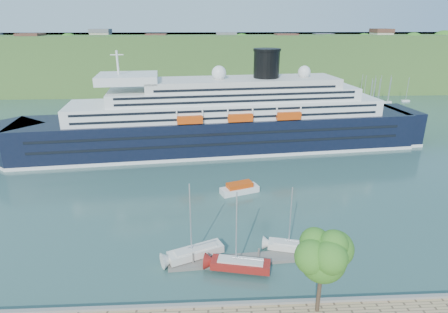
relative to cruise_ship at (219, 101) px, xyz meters
The scene contains 10 objects.
ground 56.23m from the cruise_ship, 93.56° to the right, with size 400.00×400.00×0.00m, color #2C4E48.
far_hillside 90.23m from the cruise_ship, 92.17° to the left, with size 400.00×50.00×24.00m, color #305120.
quay_coping 56.20m from the cruise_ship, 93.55° to the right, with size 220.00×0.50×0.30m, color slate.
cruise_ship is the anchor object (origin of this frame).
promenade_tree 57.21m from the cruise_ship, 81.73° to the right, with size 6.38×6.38×10.56m, color #2F6A1B, non-canonical shape.
floating_pontoon 47.40m from the cruise_ship, 88.45° to the right, with size 19.55×2.39×0.43m, color gray, non-canonical shape.
sailboat_white_near 45.85m from the cruise_ship, 96.27° to the right, with size 8.24×2.29×10.64m, color silver, non-canonical shape.
sailboat_red 48.59m from the cruise_ship, 89.11° to the right, with size 8.24×2.29×10.65m, color maroon, non-canonical shape.
sailboat_white_far 45.56m from the cruise_ship, 79.43° to the right, with size 7.22×2.01×9.33m, color silver, non-canonical shape.
tender_launch 27.46m from the cruise_ship, 83.72° to the right, with size 7.16×2.45×1.98m, color #CB410B, non-canonical shape.
Camera 1 is at (0.03, -32.72, 30.17)m, focal length 30.00 mm.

